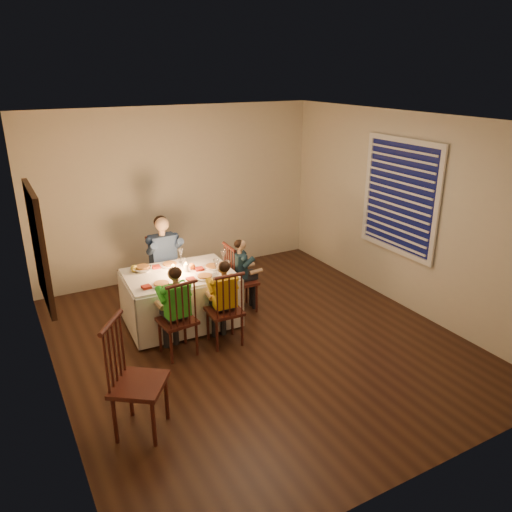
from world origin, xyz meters
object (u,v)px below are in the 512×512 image
chair_extra (144,430)px  child_green (179,353)px  dining_table (180,288)px  serving_bowl (143,269)px  chair_end (242,309)px  adult (167,301)px  chair_near_right (225,342)px  child_teal (242,309)px  child_yellow (225,342)px  chair_near_left (179,353)px  chair_adult (167,301)px

chair_extra → child_green: bearing=1.4°
dining_table → serving_bowl: (-0.37, 0.27, 0.23)m
chair_end → adult: 1.09m
chair_near_right → adult: size_ratio=0.76×
dining_table → chair_extra: 2.10m
dining_table → child_teal: bearing=0.8°
child_green → child_teal: child_green is taller
chair_near_right → chair_end: size_ratio=1.00×
chair_extra → child_yellow: size_ratio=1.05×
child_yellow → adult: bearing=-77.3°
chair_near_right → serving_bowl: size_ratio=4.25×
chair_near_left → chair_extra: (-0.75, -1.08, 0.00)m
dining_table → child_teal: size_ratio=1.38×
child_yellow → serving_bowl: size_ratio=4.71×
chair_near_left → child_teal: child_teal is taller
adult → child_green: (-0.33, -1.37, 0.00)m
dining_table → chair_end: size_ratio=1.46×
child_yellow → dining_table: bearing=-65.4°
chair_near_left → chair_extra: chair_extra is taller
adult → child_yellow: (0.24, -1.42, 0.00)m
child_yellow → child_teal: size_ratio=1.05×
dining_table → chair_extra: bearing=-117.5°
chair_adult → child_yellow: 1.43m
chair_end → child_teal: 0.00m
child_teal → chair_end: bearing=-177.6°
chair_near_left → chair_near_right: size_ratio=1.00×
chair_end → chair_adult: bearing=50.6°
chair_extra → adult: bearing=12.4°
child_green → child_yellow: (0.57, -0.04, 0.00)m
dining_table → child_yellow: dining_table is taller
chair_adult → child_teal: size_ratio=0.94×
chair_adult → adult: (0.00, 0.00, 0.00)m
chair_near_right → child_yellow: 0.00m
chair_adult → chair_end: 1.09m
serving_bowl → chair_adult: bearing=45.0°
chair_near_left → child_teal: bearing=-156.1°
chair_near_left → child_teal: (1.15, 0.65, 0.00)m
child_yellow → child_teal: child_yellow is taller
chair_near_left → child_green: child_green is taller
chair_near_right → child_teal: 0.90m
chair_near_right → child_yellow: child_yellow is taller
adult → child_yellow: bearing=-83.6°
serving_bowl → chair_near_left: bearing=-84.9°
adult → chair_end: bearing=-44.8°
chair_near_right → adult: (-0.24, 1.42, 0.00)m
chair_extra → child_green: (0.75, 1.08, 0.00)m
dining_table → chair_extra: dining_table is taller
child_green → child_teal: 1.32m
child_green → child_teal: bearing=-156.1°
dining_table → child_green: size_ratio=1.29×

